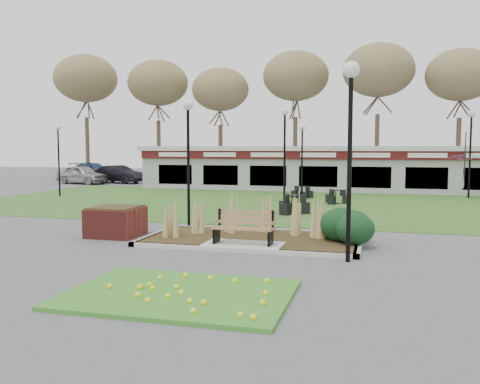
% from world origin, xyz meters
% --- Properties ---
extents(ground, '(100.00, 100.00, 0.00)m').
position_xyz_m(ground, '(0.00, 0.00, 0.00)').
color(ground, '#515154').
rests_on(ground, ground).
extents(lawn, '(34.00, 16.00, 0.02)m').
position_xyz_m(lawn, '(0.00, 12.00, 0.01)').
color(lawn, '#26561B').
rests_on(lawn, ground).
extents(flower_bed, '(4.20, 3.00, 0.16)m').
position_xyz_m(flower_bed, '(0.00, -4.60, 0.07)').
color(flower_bed, '#2B7421').
rests_on(flower_bed, ground).
extents(planting_bed, '(6.75, 3.40, 1.27)m').
position_xyz_m(planting_bed, '(1.27, 1.35, 0.37)').
color(planting_bed, '#332614').
rests_on(planting_bed, ground).
extents(park_bench, '(1.70, 0.66, 0.93)m').
position_xyz_m(park_bench, '(0.00, 0.25, 0.59)').
color(park_bench, '#8C603F').
rests_on(park_bench, ground).
extents(brick_planter, '(1.50, 1.50, 0.95)m').
position_xyz_m(brick_planter, '(-4.40, 1.00, 0.48)').
color(brick_planter, maroon).
rests_on(brick_planter, ground).
extents(food_pavilion, '(24.60, 3.40, 2.90)m').
position_xyz_m(food_pavilion, '(0.00, 19.96, 1.48)').
color(food_pavilion, gray).
rests_on(food_pavilion, ground).
extents(tree_backdrop, '(47.24, 5.24, 10.36)m').
position_xyz_m(tree_backdrop, '(0.00, 28.00, 8.36)').
color(tree_backdrop, '#47382B').
rests_on(tree_backdrop, ground).
extents(lamp_post_near_left, '(0.40, 0.40, 4.86)m').
position_xyz_m(lamp_post_near_left, '(2.92, -0.80, 3.54)').
color(lamp_post_near_left, black).
rests_on(lamp_post_near_left, ground).
extents(lamp_post_near_right, '(0.37, 0.37, 4.45)m').
position_xyz_m(lamp_post_near_right, '(-2.78, 3.20, 3.24)').
color(lamp_post_near_right, black).
rests_on(lamp_post_near_right, ground).
extents(lamp_post_mid_left, '(0.40, 0.40, 4.84)m').
position_xyz_m(lamp_post_mid_left, '(-1.04, 12.40, 3.53)').
color(lamp_post_mid_left, black).
rests_on(lamp_post_mid_left, ground).
extents(lamp_post_mid_right, '(0.34, 0.34, 4.05)m').
position_xyz_m(lamp_post_mid_right, '(-0.30, 13.55, 2.95)').
color(lamp_post_mid_right, black).
rests_on(lamp_post_mid_right, ground).
extents(lamp_post_far_right, '(0.40, 0.40, 4.86)m').
position_xyz_m(lamp_post_far_right, '(8.49, 17.00, 3.54)').
color(lamp_post_far_right, black).
rests_on(lamp_post_far_right, ground).
extents(lamp_post_far_left, '(0.34, 0.34, 4.13)m').
position_xyz_m(lamp_post_far_left, '(-14.00, 11.92, 3.01)').
color(lamp_post_far_left, black).
rests_on(lamp_post_far_left, ground).
extents(bistro_set_b, '(1.42, 1.47, 0.80)m').
position_xyz_m(bistro_set_b, '(0.11, 7.82, 0.29)').
color(bistro_set_b, black).
rests_on(bistro_set_b, ground).
extents(bistro_set_c, '(1.22, 1.17, 0.66)m').
position_xyz_m(bistro_set_c, '(-0.39, 14.42, 0.24)').
color(bistro_set_c, black).
rests_on(bistro_set_c, ground).
extents(bistro_set_d, '(1.21, 1.25, 0.68)m').
position_xyz_m(bistro_set_d, '(1.59, 12.23, 0.25)').
color(bistro_set_d, black).
rests_on(bistro_set_d, ground).
extents(patio_umbrella, '(2.45, 2.47, 2.54)m').
position_xyz_m(patio_umbrella, '(8.00, 15.44, 1.61)').
color(patio_umbrella, black).
rests_on(patio_umbrella, ground).
extents(car_silver, '(4.51, 2.52, 1.45)m').
position_xyz_m(car_silver, '(-18.55, 21.36, 0.73)').
color(car_silver, '#A2A1A6').
rests_on(car_silver, ground).
extents(car_black, '(4.50, 2.52, 1.40)m').
position_xyz_m(car_black, '(-16.20, 22.86, 0.70)').
color(car_black, black).
rests_on(car_black, ground).
extents(car_blue, '(5.41, 3.89, 1.46)m').
position_xyz_m(car_blue, '(-20.99, 27.00, 0.73)').
color(car_blue, navy).
rests_on(car_blue, ground).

